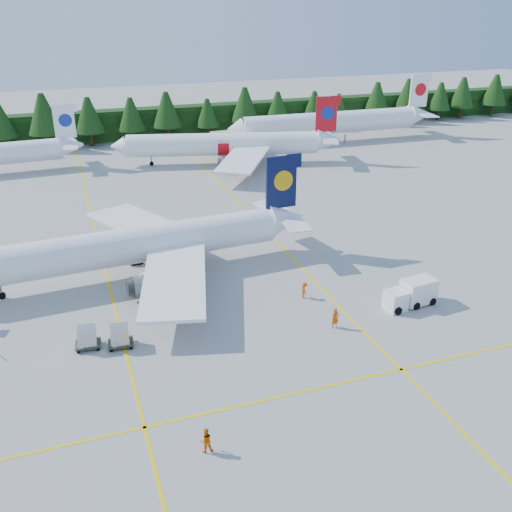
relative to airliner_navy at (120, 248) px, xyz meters
name	(u,v)px	position (x,y,z in m)	size (l,w,h in m)	color
ground	(300,343)	(12.50, -17.47, -3.32)	(320.00, 320.00, 0.00)	#A0A09B
taxi_stripe_a	(105,270)	(-1.50, 2.53, -3.31)	(0.25, 120.00, 0.01)	yellow
taxi_stripe_b	(280,245)	(18.50, 2.53, -3.31)	(0.25, 120.00, 0.01)	yellow
taxi_stripe_cross	(332,385)	(12.50, -23.47, -3.31)	(80.00, 0.25, 0.01)	yellow
treeline_hedge	(143,123)	(12.50, 64.53, -0.32)	(220.00, 4.00, 6.00)	black
airliner_navy	(120,248)	(0.00, 0.00, 0.00)	(37.96, 31.15, 11.03)	white
airliner_red	(219,145)	(21.79, 39.57, 0.07)	(38.07, 30.94, 11.27)	white
airliner_far_right	(324,123)	(46.03, 48.59, 0.59)	(42.90, 5.06, 12.47)	white
service_truck	(410,294)	(24.81, -14.82, -2.09)	(5.33, 2.47, 2.48)	white
uld_pair	(104,336)	(-3.04, -12.60, -2.25)	(4.74, 2.44, 1.58)	#363C2B
crew_a	(335,318)	(16.39, -16.11, -2.37)	(0.69, 0.45, 1.89)	#DE4904
crew_b	(206,440)	(1.88, -26.98, -2.43)	(0.86, 0.67, 1.77)	orange
crew_c	(304,290)	(16.03, -10.18, -2.51)	(0.67, 0.45, 1.61)	#E84504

